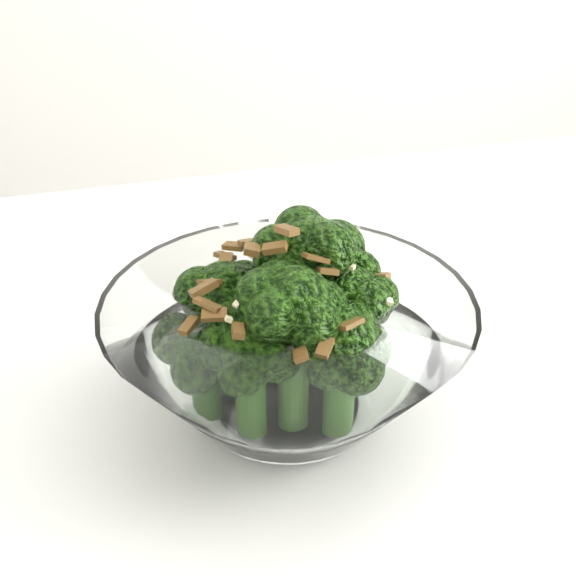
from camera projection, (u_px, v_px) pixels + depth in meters
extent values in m
cube|color=white|center=(575.00, 362.00, 0.63)|extent=(1.31, 0.97, 0.04)
cylinder|color=white|center=(288.00, 408.00, 0.54)|extent=(0.10, 0.10, 0.01)
cylinder|color=#2B5717|center=(206.00, 389.00, 0.51)|extent=(0.02, 0.02, 0.04)
sphere|color=#27530F|center=(204.00, 347.00, 0.50)|extent=(0.05, 0.05, 0.05)
cylinder|color=#2B5717|center=(229.00, 352.00, 0.53)|extent=(0.02, 0.02, 0.06)
sphere|color=#27530F|center=(226.00, 299.00, 0.51)|extent=(0.05, 0.05, 0.05)
cylinder|color=#2B5717|center=(345.00, 357.00, 0.53)|extent=(0.02, 0.02, 0.06)
sphere|color=#27530F|center=(347.00, 301.00, 0.50)|extent=(0.05, 0.05, 0.05)
cylinder|color=#2B5717|center=(293.00, 376.00, 0.50)|extent=(0.02, 0.02, 0.08)
sphere|color=#27530F|center=(294.00, 306.00, 0.47)|extent=(0.05, 0.05, 0.05)
cylinder|color=#2B5717|center=(308.00, 327.00, 0.54)|extent=(0.02, 0.02, 0.08)
sphere|color=#27530F|center=(309.00, 255.00, 0.51)|extent=(0.05, 0.05, 0.05)
cylinder|color=#2B5717|center=(251.00, 400.00, 0.49)|extent=(0.02, 0.02, 0.05)
sphere|color=#27530F|center=(249.00, 350.00, 0.48)|extent=(0.05, 0.05, 0.05)
cylinder|color=#2B5717|center=(351.00, 338.00, 0.56)|extent=(0.02, 0.02, 0.05)
sphere|color=#27530F|center=(353.00, 298.00, 0.54)|extent=(0.04, 0.04, 0.04)
cylinder|color=#2B5717|center=(287.00, 329.00, 0.57)|extent=(0.02, 0.02, 0.05)
sphere|color=#27530F|center=(287.00, 287.00, 0.55)|extent=(0.04, 0.04, 0.04)
cylinder|color=#2B5717|center=(339.00, 398.00, 0.50)|extent=(0.02, 0.02, 0.06)
sphere|color=#27530F|center=(341.00, 345.00, 0.47)|extent=(0.05, 0.05, 0.05)
cube|color=brown|center=(350.00, 324.00, 0.45)|extent=(0.02, 0.02, 0.01)
cube|color=brown|center=(255.00, 286.00, 0.47)|extent=(0.01, 0.02, 0.01)
cube|color=brown|center=(301.00, 275.00, 0.47)|extent=(0.02, 0.01, 0.01)
cube|color=brown|center=(276.00, 238.00, 0.50)|extent=(0.01, 0.02, 0.01)
cube|color=brown|center=(289.00, 239.00, 0.52)|extent=(0.02, 0.02, 0.01)
cube|color=brown|center=(315.00, 253.00, 0.49)|extent=(0.01, 0.02, 0.00)
cube|color=brown|center=(189.00, 326.00, 0.47)|extent=(0.01, 0.02, 0.01)
cube|color=brown|center=(287.00, 230.00, 0.47)|extent=(0.01, 0.02, 0.01)
cube|color=brown|center=(297.00, 286.00, 0.46)|extent=(0.01, 0.01, 0.01)
cube|color=brown|center=(382.00, 277.00, 0.50)|extent=(0.01, 0.02, 0.01)
cube|color=brown|center=(214.00, 315.00, 0.46)|extent=(0.02, 0.01, 0.01)
cube|color=brown|center=(207.00, 304.00, 0.47)|extent=(0.02, 0.02, 0.01)
cube|color=brown|center=(301.00, 355.00, 0.44)|extent=(0.01, 0.02, 0.01)
cube|color=brown|center=(248.00, 242.00, 0.53)|extent=(0.01, 0.01, 0.01)
cube|color=brown|center=(252.00, 249.00, 0.48)|extent=(0.01, 0.01, 0.01)
cube|color=brown|center=(238.00, 331.00, 0.45)|extent=(0.01, 0.01, 0.01)
cube|color=brown|center=(355.00, 265.00, 0.51)|extent=(0.01, 0.01, 0.01)
cube|color=brown|center=(209.00, 282.00, 0.49)|extent=(0.02, 0.02, 0.01)
cube|color=brown|center=(225.00, 263.00, 0.51)|extent=(0.01, 0.02, 0.01)
cube|color=brown|center=(234.00, 246.00, 0.54)|extent=(0.02, 0.02, 0.01)
cube|color=brown|center=(262.00, 293.00, 0.46)|extent=(0.02, 0.02, 0.01)
cube|color=brown|center=(293.00, 248.00, 0.55)|extent=(0.01, 0.02, 0.01)
cube|color=brown|center=(356.00, 263.00, 0.53)|extent=(0.02, 0.02, 0.01)
cube|color=brown|center=(328.00, 271.00, 0.48)|extent=(0.01, 0.01, 0.01)
cube|color=brown|center=(302.00, 312.00, 0.45)|extent=(0.01, 0.02, 0.01)
cube|color=brown|center=(316.00, 258.00, 0.47)|extent=(0.02, 0.01, 0.01)
cube|color=brown|center=(204.00, 288.00, 0.48)|extent=(0.02, 0.02, 0.01)
cube|color=brown|center=(292.00, 248.00, 0.54)|extent=(0.01, 0.01, 0.01)
cube|color=brown|center=(303.00, 243.00, 0.53)|extent=(0.01, 0.01, 0.01)
cube|color=brown|center=(225.00, 256.00, 0.53)|extent=(0.02, 0.02, 0.01)
cube|color=brown|center=(310.00, 246.00, 0.49)|extent=(0.01, 0.02, 0.01)
cube|color=brown|center=(275.00, 248.00, 0.47)|extent=(0.02, 0.01, 0.01)
cube|color=brown|center=(325.00, 347.00, 0.45)|extent=(0.01, 0.02, 0.01)
cube|color=beige|center=(352.00, 267.00, 0.49)|extent=(0.01, 0.01, 0.00)
cube|color=beige|center=(229.00, 319.00, 0.45)|extent=(0.00, 0.00, 0.00)
cube|color=beige|center=(389.00, 302.00, 0.48)|extent=(0.01, 0.01, 0.01)
cube|color=beige|center=(309.00, 241.00, 0.52)|extent=(0.00, 0.00, 0.00)
cube|color=beige|center=(252.00, 253.00, 0.48)|extent=(0.01, 0.01, 0.01)
cube|color=beige|center=(261.00, 291.00, 0.46)|extent=(0.00, 0.00, 0.00)
cube|color=beige|center=(285.00, 231.00, 0.49)|extent=(0.01, 0.01, 0.00)
cube|color=beige|center=(252.00, 251.00, 0.49)|extent=(0.00, 0.01, 0.00)
cube|color=beige|center=(376.00, 268.00, 0.51)|extent=(0.01, 0.01, 0.01)
cube|color=beige|center=(334.00, 252.00, 0.51)|extent=(0.01, 0.01, 0.01)
cube|color=beige|center=(335.00, 250.00, 0.54)|extent=(0.01, 0.01, 0.01)
cube|color=beige|center=(360.00, 260.00, 0.52)|extent=(0.01, 0.01, 0.00)
cube|color=beige|center=(361.00, 257.00, 0.53)|extent=(0.01, 0.01, 0.01)
cube|color=beige|center=(327.00, 323.00, 0.45)|extent=(0.00, 0.00, 0.00)
cube|color=beige|center=(388.00, 284.00, 0.50)|extent=(0.01, 0.01, 0.00)
cube|color=beige|center=(236.00, 304.00, 0.46)|extent=(0.00, 0.01, 0.00)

